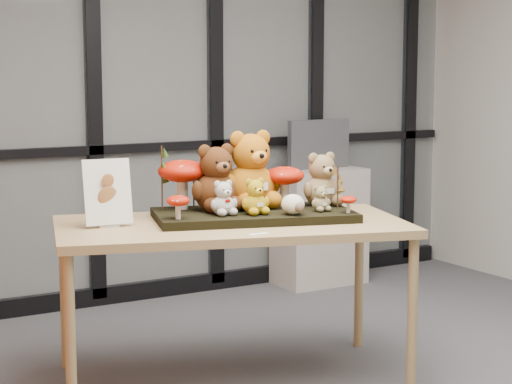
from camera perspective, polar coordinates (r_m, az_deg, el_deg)
room_shell at (r=4.22m, az=7.89°, el=8.72°), size 5.00×5.00×5.00m
glass_partition at (r=6.35m, az=-6.14°, el=6.08°), size 4.90×0.06×2.78m
display_table at (r=4.68m, az=-1.52°, el=-2.66°), size 1.93×1.35×0.82m
diorama_tray at (r=4.76m, az=-0.14°, el=-1.43°), size 1.11×0.77×0.04m
bear_pooh_yellow at (r=4.85m, az=-0.35°, el=1.66°), size 0.42×0.39×0.45m
bear_brown_medium at (r=4.76m, az=-2.49°, el=1.12°), size 0.35×0.33×0.38m
bear_tan_back at (r=4.94m, az=4.05°, el=0.97°), size 0.29×0.28×0.31m
bear_small_yellow at (r=4.64m, az=-0.07°, el=-0.15°), size 0.19×0.18×0.20m
bear_white_bow at (r=4.62m, az=-2.03°, el=-0.25°), size 0.18×0.17×0.19m
bear_beige_small at (r=4.75m, az=3.99°, el=-0.30°), size 0.14×0.13×0.15m
plush_cream_hedgehog at (r=4.64m, az=2.29°, el=-0.70°), size 0.11×0.10×0.11m
mushroom_back_left at (r=4.82m, az=-4.56°, el=0.62°), size 0.25×0.25×0.28m
mushroom_back_right at (r=4.90m, az=1.76°, el=0.47°), size 0.21×0.21×0.23m
mushroom_front_left at (r=4.52m, az=-4.83°, el=-0.86°), size 0.12×0.12×0.13m
mushroom_front_right at (r=4.71m, az=5.71°, el=-0.70°), size 0.09×0.09×0.10m
sprig_green_far_left at (r=4.78m, az=-5.81°, el=0.85°), size 0.05×0.05×0.33m
sprig_green_mid_left at (r=4.86m, az=-3.85°, el=0.46°), size 0.05×0.05×0.24m
sprig_dry_far_right at (r=4.95m, az=4.27°, el=0.74°), size 0.05×0.05×0.27m
sprig_dry_mid_right at (r=4.84m, az=5.05°, el=0.31°), size 0.05×0.05×0.23m
sprig_green_centre at (r=4.91m, az=-1.82°, el=0.52°), size 0.05×0.05×0.24m
sign_holder at (r=4.58m, az=-9.11°, el=-0.17°), size 0.24×0.10×0.33m
label_card at (r=4.35m, az=0.14°, el=-2.60°), size 0.10×0.03×0.00m
cabinet at (r=6.83m, az=3.92°, el=-2.12°), size 0.64×0.37×0.85m
monitor at (r=6.77m, az=3.88°, el=2.96°), size 0.50×0.05×0.36m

